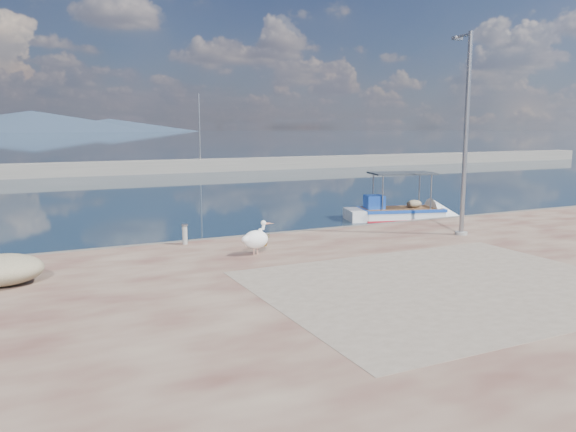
# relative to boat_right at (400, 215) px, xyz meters

# --- Properties ---
(ground) EXTENTS (1400.00, 1400.00, 0.00)m
(ground) POSITION_rel_boat_right_xyz_m (-7.97, -8.11, -0.20)
(ground) COLOR #162635
(ground) RESTS_ON ground
(quay) EXTENTS (44.00, 22.00, 0.50)m
(quay) POSITION_rel_boat_right_xyz_m (-7.97, -14.11, 0.05)
(quay) COLOR #4D2521
(quay) RESTS_ON ground
(quay_patch) EXTENTS (9.00, 7.00, 0.01)m
(quay_patch) POSITION_rel_boat_right_xyz_m (-6.97, -11.11, 0.30)
(quay_patch) COLOR gray
(quay_patch) RESTS_ON quay
(breakwater) EXTENTS (120.00, 2.20, 7.50)m
(breakwater) POSITION_rel_boat_right_xyz_m (-7.97, 31.89, 0.40)
(breakwater) COLOR gray
(breakwater) RESTS_ON ground
(mountains) EXTENTS (370.00, 280.00, 22.00)m
(mountains) POSITION_rel_boat_right_xyz_m (-3.58, 641.89, 9.31)
(mountains) COLOR #28384C
(mountains) RESTS_ON ground
(boat_right) EXTENTS (5.61, 3.11, 2.57)m
(boat_right) POSITION_rel_boat_right_xyz_m (0.00, 0.00, 0.00)
(boat_right) COLOR white
(boat_right) RESTS_ON ground
(pelican) EXTENTS (1.07, 0.59, 1.02)m
(pelican) POSITION_rel_boat_right_xyz_m (-9.86, -6.03, 0.78)
(pelican) COLOR tan
(pelican) RESTS_ON quay
(lamp_post) EXTENTS (0.44, 0.96, 7.00)m
(lamp_post) POSITION_rel_boat_right_xyz_m (-2.04, -6.24, 3.60)
(lamp_post) COLOR gray
(lamp_post) RESTS_ON quay
(bollard_near) EXTENTS (0.22, 0.22, 0.67)m
(bollard_near) POSITION_rel_boat_right_xyz_m (-11.38, -3.62, 0.66)
(bollard_near) COLOR gray
(bollard_near) RESTS_ON quay
(potted_plant) EXTENTS (0.40, 0.36, 0.42)m
(potted_plant) POSITION_rel_boat_right_xyz_m (-9.14, -4.98, 0.51)
(potted_plant) COLOR #33722D
(potted_plant) RESTS_ON quay
(net_pile_b) EXTENTS (1.92, 1.49, 0.75)m
(net_pile_b) POSITION_rel_boat_right_xyz_m (-16.68, -6.40, 0.67)
(net_pile_b) COLOR tan
(net_pile_b) RESTS_ON quay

